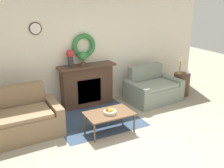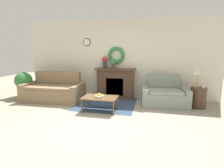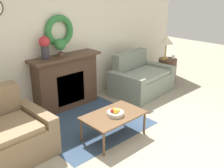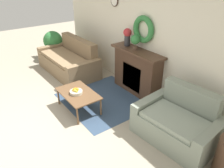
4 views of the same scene
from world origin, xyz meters
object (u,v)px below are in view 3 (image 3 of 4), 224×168
(coffee_table, at_px, (114,117))
(table_lamp, at_px, (166,40))
(potted_plant_on_mantel, at_px, (60,45))
(fireplace, at_px, (66,81))
(loveseat_right, at_px, (141,79))
(side_table_by_loveseat, at_px, (167,71))
(vase_on_mantel_left, at_px, (45,46))
(fruit_bowl, at_px, (115,113))
(mug, at_px, (173,57))

(coffee_table, relative_size, table_lamp, 1.71)
(table_lamp, height_order, potted_plant_on_mantel, potted_plant_on_mantel)
(fireplace, relative_size, loveseat_right, 0.98)
(fireplace, relative_size, coffee_table, 1.48)
(side_table_by_loveseat, bearing_deg, vase_on_mantel_left, 169.88)
(vase_on_mantel_left, bearing_deg, fireplace, -0.82)
(fruit_bowl, height_order, vase_on_mantel_left, vase_on_mantel_left)
(potted_plant_on_mantel, bearing_deg, coffee_table, -91.61)
(loveseat_right, relative_size, side_table_by_loveseat, 2.35)
(coffee_table, relative_size, potted_plant_on_mantel, 2.90)
(vase_on_mantel_left, distance_m, potted_plant_on_mantel, 0.30)
(fruit_bowl, relative_size, potted_plant_on_mantel, 0.78)
(loveseat_right, relative_size, fruit_bowl, 5.60)
(table_lamp, bearing_deg, coffee_table, -159.59)
(mug, bearing_deg, loveseat_right, 174.28)
(loveseat_right, distance_m, coffee_table, 2.01)
(coffee_table, bearing_deg, table_lamp, 20.41)
(fireplace, height_order, potted_plant_on_mantel, potted_plant_on_mantel)
(fireplace, relative_size, vase_on_mantel_left, 3.49)
(coffee_table, xyz_separation_m, potted_plant_on_mantel, (0.04, 1.46, 0.88))
(coffee_table, height_order, vase_on_mantel_left, vase_on_mantel_left)
(side_table_by_loveseat, bearing_deg, potted_plant_on_mantel, 169.19)
(loveseat_right, distance_m, potted_plant_on_mantel, 2.02)
(loveseat_right, height_order, side_table_by_loveseat, loveseat_right)
(side_table_by_loveseat, bearing_deg, mug, -37.87)
(fireplace, distance_m, potted_plant_on_mantel, 0.73)
(coffee_table, height_order, fruit_bowl, fruit_bowl)
(mug, distance_m, potted_plant_on_mantel, 2.90)
(fruit_bowl, height_order, table_lamp, table_lamp)
(table_lamp, height_order, mug, table_lamp)
(mug, bearing_deg, coffee_table, -162.86)
(fruit_bowl, bearing_deg, coffee_table, 81.13)
(coffee_table, bearing_deg, mug, 17.14)
(fireplace, bearing_deg, potted_plant_on_mantel, -170.58)
(fireplace, xyz_separation_m, potted_plant_on_mantel, (-0.09, -0.01, 0.72))
(fruit_bowl, bearing_deg, potted_plant_on_mantel, 88.20)
(loveseat_right, bearing_deg, mug, -11.02)
(table_lamp, xyz_separation_m, vase_on_mantel_left, (-2.92, 0.49, 0.22))
(fireplace, height_order, loveseat_right, fireplace)
(fireplace, bearing_deg, coffee_table, -94.97)
(coffee_table, height_order, potted_plant_on_mantel, potted_plant_on_mantel)
(vase_on_mantel_left, xyz_separation_m, potted_plant_on_mantel, (0.30, -0.02, -0.03))
(fruit_bowl, bearing_deg, table_lamp, 21.09)
(loveseat_right, relative_size, mug, 17.81)
(coffee_table, relative_size, mug, 11.84)
(loveseat_right, distance_m, table_lamp, 1.18)
(coffee_table, distance_m, table_lamp, 2.92)
(coffee_table, height_order, mug, mug)
(side_table_by_loveseat, height_order, table_lamp, table_lamp)
(loveseat_right, relative_size, vase_on_mantel_left, 3.55)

